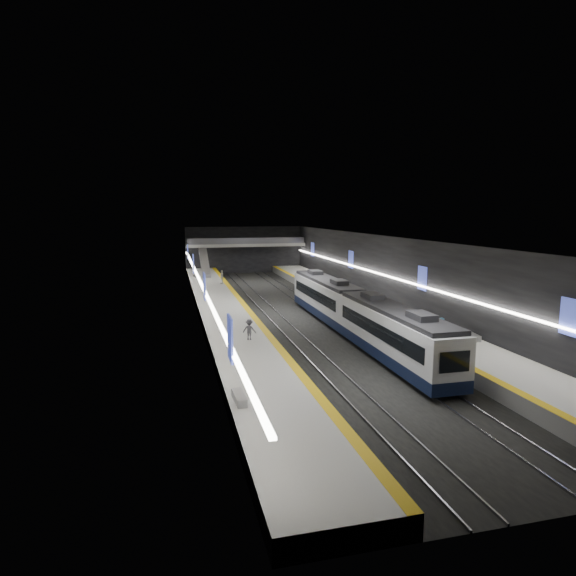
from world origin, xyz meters
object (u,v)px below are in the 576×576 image
object	(u,v)px
passenger_right_b	(441,330)
passenger_left_b	(249,330)
escalator	(205,263)
bench_left_near	(239,398)
bench_left_far	(196,276)
passenger_right_a	(363,299)
bench_right_far	(329,278)
passenger_left_a	(222,277)
bench_right_near	(472,336)
train	(354,311)

from	to	relation	value
passenger_right_b	passenger_left_b	size ratio (longest dim) A/B	1.19
escalator	bench_left_near	bearing A→B (deg)	-92.22
bench_left_far	passenger_right_a	bearing A→B (deg)	-72.61
bench_right_far	passenger_left_a	bearing A→B (deg)	-159.23
escalator	bench_left_far	xyz separation A→B (m)	(-1.47, -2.55, -1.70)
bench_left_near	bench_left_far	world-z (taller)	bench_left_near
passenger_left_a	passenger_left_b	xyz separation A→B (m)	(-1.07, -29.08, -0.13)
bench_right_near	passenger_left_b	xyz separation A→B (m)	(-16.40, 3.89, 0.55)
bench_left_far	passenger_left_b	xyz separation A→B (m)	(1.97, -36.19, 0.59)
bench_left_far	passenger_left_a	size ratio (longest dim) A/B	0.88
bench_left_far	passenger_left_a	world-z (taller)	passenger_left_a
passenger_right_a	passenger_left_b	xyz separation A→B (m)	(-13.10, -9.51, -0.10)
train	bench_left_near	distance (m)	18.85
bench_left_far	passenger_right_b	world-z (taller)	passenger_right_b
bench_left_near	bench_left_far	size ratio (longest dim) A/B	1.13
bench_left_near	bench_left_far	xyz separation A→B (m)	(0.49, 47.92, -0.03)
passenger_left_b	train	bearing A→B (deg)	-140.36
bench_left_far	passenger_right_b	bearing A→B (deg)	-80.86
bench_left_near	train	bearing A→B (deg)	47.60
bench_right_near	passenger_right_b	world-z (taller)	passenger_right_b
escalator	passenger_right_a	bearing A→B (deg)	-65.04
passenger_right_b	passenger_right_a	bearing A→B (deg)	25.80
escalator	train	bearing A→B (deg)	-74.45
passenger_left_a	passenger_left_b	world-z (taller)	passenger_left_a
bench_left_near	bench_left_far	bearing A→B (deg)	86.45
escalator	bench_right_far	size ratio (longest dim) A/B	5.03
bench_right_near	passenger_left_a	distance (m)	36.37
passenger_right_a	passenger_left_b	distance (m)	16.19
bench_left_far	bench_right_near	world-z (taller)	bench_right_near
escalator	bench_right_far	bearing A→B (deg)	-26.87
bench_right_near	bench_right_far	world-z (taller)	bench_right_near
bench_left_far	passenger_right_a	world-z (taller)	passenger_right_a
bench_left_far	passenger_left_b	world-z (taller)	passenger_left_b
bench_right_far	passenger_right_b	world-z (taller)	passenger_right_b
bench_right_near	passenger_left_a	size ratio (longest dim) A/B	1.03
passenger_right_a	bench_left_far	bearing A→B (deg)	25.62
bench_left_far	bench_left_near	bearing A→B (deg)	-102.66
bench_left_near	bench_right_near	distance (m)	20.42
passenger_right_a	passenger_right_b	xyz separation A→B (m)	(0.56, -13.59, 0.05)
train	bench_right_far	world-z (taller)	train
bench_right_near	passenger_right_a	world-z (taller)	passenger_right_a
passenger_right_a	bench_left_near	bearing A→B (deg)	139.94
bench_left_far	escalator	bearing A→B (deg)	47.95
passenger_left_a	train	bearing A→B (deg)	18.21
bench_left_near	bench_right_near	world-z (taller)	bench_right_near
passenger_right_b	passenger_left_b	distance (m)	14.25
passenger_right_b	bench_left_near	bearing A→B (deg)	138.84
passenger_left_a	bench_right_far	bearing A→B (deg)	94.30
bench_right_near	escalator	bearing A→B (deg)	118.97
train	bench_left_far	bearing A→B (deg)	108.97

